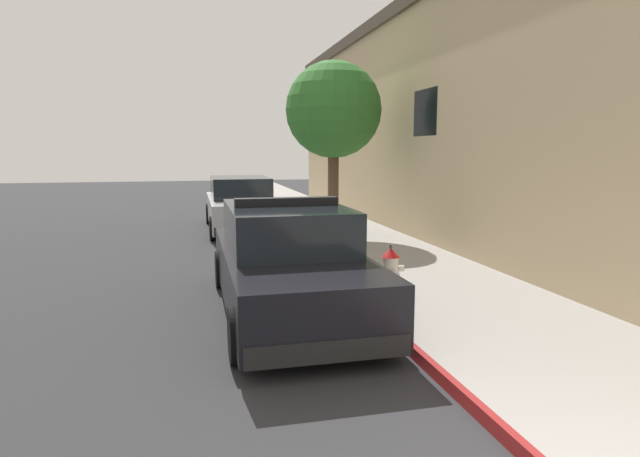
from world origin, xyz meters
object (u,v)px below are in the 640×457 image
Objects in this scene: police_cruiser at (288,262)px; parked_car_silver_ahead at (241,205)px; fire_hydrant at (391,270)px; street_tree at (334,111)px.

police_cruiser reaches higher than parked_car_silver_ahead.
fire_hydrant is at bearing -78.82° from parked_car_silver_ahead.
parked_car_silver_ahead is at bearing 89.61° from police_cruiser.
fire_hydrant is at bearing -95.69° from street_tree.
parked_car_silver_ahead is 4.22m from street_tree.
fire_hydrant is at bearing 6.66° from police_cruiser.
street_tree is (0.56, 5.61, 2.84)m from fire_hydrant.
police_cruiser is 1.09× the size of street_tree.
street_tree is at bearing 84.31° from fire_hydrant.
police_cruiser reaches higher than fire_hydrant.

